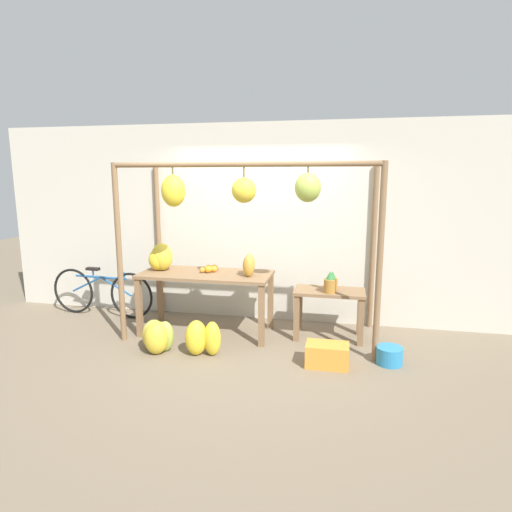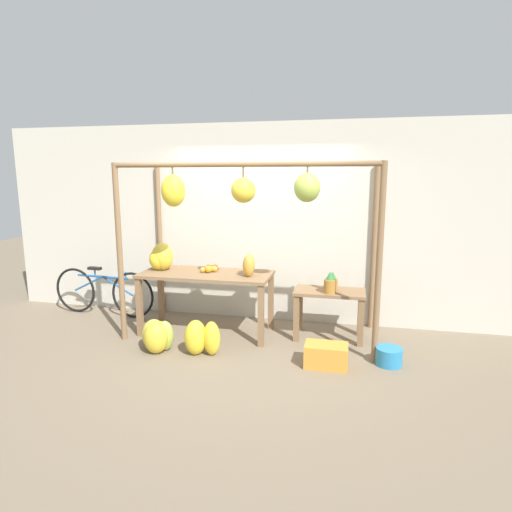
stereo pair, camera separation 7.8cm
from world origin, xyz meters
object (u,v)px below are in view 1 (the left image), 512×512
(parked_bicycle, at_px, (102,292))
(banana_pile_on_table, at_px, (161,258))
(pineapple_cluster, at_px, (331,283))
(blue_bucket, at_px, (389,355))
(orange_pile, at_px, (210,269))
(banana_pile_ground_right, at_px, (202,338))
(banana_pile_ground_left, at_px, (158,336))
(fruit_crate_white, at_px, (327,355))
(papaya_pile, at_px, (249,265))

(parked_bicycle, bearing_deg, banana_pile_on_table, -16.22)
(pineapple_cluster, height_order, blue_bucket, pineapple_cluster)
(orange_pile, relative_size, blue_bucket, 0.75)
(banana_pile_ground_right, bearing_deg, banana_pile_ground_left, 179.74)
(pineapple_cluster, relative_size, fruit_crate_white, 0.64)
(pineapple_cluster, height_order, banana_pile_ground_right, pineapple_cluster)
(banana_pile_ground_left, relative_size, fruit_crate_white, 0.99)
(banana_pile_ground_left, distance_m, banana_pile_ground_right, 0.56)
(fruit_crate_white, distance_m, papaya_pile, 1.48)
(banana_pile_ground_left, relative_size, blue_bucket, 1.60)
(banana_pile_on_table, bearing_deg, pineapple_cluster, 1.06)
(orange_pile, height_order, banana_pile_ground_right, orange_pile)
(fruit_crate_white, bearing_deg, papaya_pile, 146.95)
(blue_bucket, bearing_deg, orange_pile, 165.18)
(orange_pile, xyz_separation_m, parked_bicycle, (-1.79, 0.29, -0.50))
(banana_pile_ground_left, xyz_separation_m, parked_bicycle, (-1.38, 1.08, 0.18))
(banana_pile_ground_right, height_order, fruit_crate_white, banana_pile_ground_right)
(orange_pile, xyz_separation_m, blue_bucket, (2.27, -0.60, -0.76))
(blue_bucket, bearing_deg, banana_pile_on_table, 169.15)
(pineapple_cluster, xyz_separation_m, blue_bucket, (0.68, -0.61, -0.65))
(parked_bicycle, bearing_deg, papaya_pile, -9.92)
(parked_bicycle, bearing_deg, banana_pile_ground_left, -37.92)
(papaya_pile, bearing_deg, banana_pile_ground_left, -145.52)
(banana_pile_ground_right, distance_m, blue_bucket, 2.13)
(pineapple_cluster, relative_size, banana_pile_ground_left, 0.64)
(orange_pile, xyz_separation_m, papaya_pile, (0.56, -0.12, 0.10))
(pineapple_cluster, distance_m, banana_pile_ground_right, 1.73)
(banana_pile_ground_left, relative_size, parked_bicycle, 0.28)
(banana_pile_ground_left, distance_m, fruit_crate_white, 2.00)
(pineapple_cluster, bearing_deg, parked_bicycle, 175.21)
(pineapple_cluster, height_order, fruit_crate_white, pineapple_cluster)
(parked_bicycle, distance_m, papaya_pile, 2.46)
(orange_pile, relative_size, fruit_crate_white, 0.46)
(fruit_crate_white, distance_m, blue_bucket, 0.70)
(blue_bucket, xyz_separation_m, papaya_pile, (-1.70, 0.48, 0.86))
(orange_pile, relative_size, pineapple_cluster, 0.73)
(banana_pile_on_table, relative_size, blue_bucket, 1.28)
(banana_pile_ground_left, relative_size, banana_pile_ground_right, 0.94)
(banana_pile_on_table, bearing_deg, banana_pile_ground_left, -70.37)
(banana_pile_ground_left, height_order, blue_bucket, banana_pile_ground_left)
(banana_pile_on_table, distance_m, banana_pile_ground_right, 1.36)
(banana_pile_on_table, distance_m, banana_pile_ground_left, 1.13)
(banana_pile_ground_left, xyz_separation_m, banana_pile_ground_right, (0.56, -0.00, 0.02))
(papaya_pile, bearing_deg, orange_pile, 167.66)
(orange_pile, height_order, banana_pile_ground_left, orange_pile)
(banana_pile_ground_left, height_order, parked_bicycle, parked_bicycle)
(banana_pile_ground_right, bearing_deg, parked_bicycle, 150.91)
(banana_pile_ground_right, bearing_deg, orange_pile, 100.79)
(orange_pile, xyz_separation_m, banana_pile_ground_right, (0.15, -0.79, -0.65))
(fruit_crate_white, bearing_deg, banana_pile_ground_left, 179.95)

